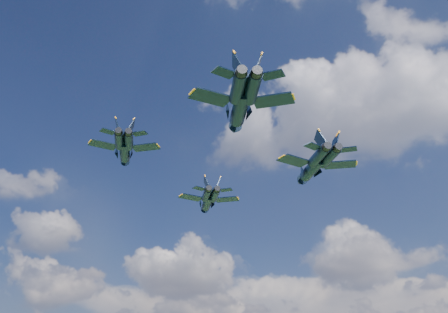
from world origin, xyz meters
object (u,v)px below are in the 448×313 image
(jet_lead, at_px, (207,202))
(jet_left, at_px, (125,152))
(jet_slot, at_px, (239,109))
(jet_right, at_px, (311,169))

(jet_lead, bearing_deg, jet_left, -135.48)
(jet_left, height_order, jet_slot, jet_left)
(jet_slot, bearing_deg, jet_right, 52.44)
(jet_lead, height_order, jet_right, jet_right)
(jet_left, relative_size, jet_right, 0.86)
(jet_right, distance_m, jet_slot, 21.92)
(jet_lead, xyz_separation_m, jet_right, (20.73, -4.83, 0.74))
(jet_lead, distance_m, jet_right, 21.29)
(jet_lead, xyz_separation_m, jet_left, (-3.71, -20.03, 2.31))
(jet_left, xyz_separation_m, jet_slot, (22.13, -6.59, -1.28))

